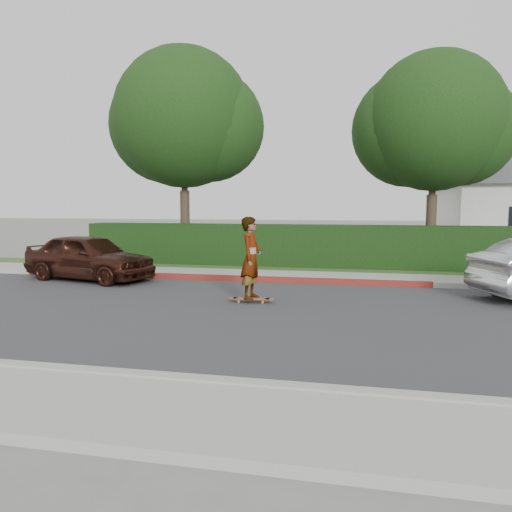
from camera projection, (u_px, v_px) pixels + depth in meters
The scene contains 15 objects.
ground at pixel (405, 321), 9.34m from camera, with size 120.00×120.00×0.00m, color slate.
road at pixel (405, 321), 9.34m from camera, with size 60.00×8.00×0.01m, color #2D2D30.
curb_near at pixel (435, 402), 5.35m from camera, with size 60.00×0.20×0.15m, color #9E9E99.
sidewalk_near at pixel (448, 442), 4.47m from camera, with size 60.00×1.60×0.12m, color gray.
curb_far at pixel (393, 284), 13.31m from camera, with size 60.00×0.20×0.15m, color #9E9E99.
curb_red_section at pixel (214, 278), 14.38m from camera, with size 12.00×0.21×0.15m, color maroon.
sidewalk_far at pixel (392, 279), 14.19m from camera, with size 60.00×1.60×0.12m, color gray.
planting_strip at pixel (389, 272), 15.74m from camera, with size 60.00×1.60×0.10m, color #2D4C1E.
hedge at pixel (297, 247), 16.89m from camera, with size 15.00×1.00×1.50m, color black.
flowering_shrub at pixel (103, 256), 17.98m from camera, with size 1.40×1.00×0.90m.
tree_left at pixel (185, 122), 18.83m from camera, with size 5.99×5.21×8.00m.
tree_center at pixel (433, 126), 17.44m from camera, with size 5.66×4.84×7.44m.
skateboard at pixel (251, 299), 11.09m from camera, with size 1.02×0.26×0.09m.
skateboarder at pixel (251, 258), 10.99m from camera, with size 0.66×0.43×1.81m, color white.
car_maroon at pixel (89, 257), 14.38m from camera, with size 1.60×3.98×1.36m, color #331810.
Camera 1 is at (-0.77, -9.55, 2.19)m, focal length 35.00 mm.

